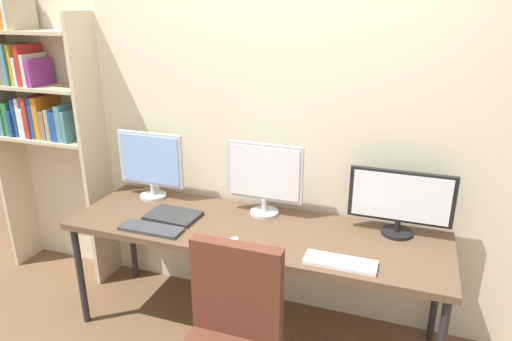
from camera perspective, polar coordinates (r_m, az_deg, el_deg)
name	(u,v)px	position (r m, az deg, el deg)	size (l,w,h in m)	color
wall_back	(275,121)	(2.93, 2.43, 6.21)	(4.67, 0.10, 2.60)	beige
desk	(253,235)	(2.77, -0.35, -8.13)	(2.27, 0.68, 0.74)	brown
bookshelf	(36,102)	(3.67, -25.88, 7.74)	(0.83, 0.28, 2.14)	beige
monitor_left	(151,163)	(3.17, -13.02, 0.92)	(0.47, 0.18, 0.46)	silver
monitor_center	(265,176)	(2.83, 1.10, -0.74)	(0.49, 0.18, 0.47)	silver
monitor_right	(400,200)	(2.72, 17.63, -3.58)	(0.58, 0.18, 0.39)	black
keyboard_left	(151,229)	(2.79, -12.98, -7.13)	(0.38, 0.13, 0.02)	#38383D
keyboard_right	(340,262)	(2.43, 10.50, -11.24)	(0.37, 0.13, 0.02)	silver
computer_mouse	(233,241)	(2.58, -2.84, -8.81)	(0.06, 0.10, 0.03)	silver
laptop_closed	(173,216)	(2.92, -10.33, -5.58)	(0.32, 0.22, 0.02)	#2D2D2D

